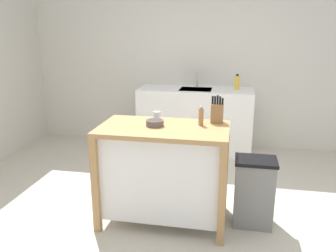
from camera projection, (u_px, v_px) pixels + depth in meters
name	position (u px, v px, depth m)	size (l,w,h in m)	color
ground_plane	(171.00, 225.00, 3.16)	(6.19, 6.19, 0.00)	#BCB29E
wall_back	(201.00, 58.00, 5.09)	(5.19, 0.10, 2.60)	beige
kitchen_island	(164.00, 169.00, 3.12)	(1.13, 0.64, 0.90)	#AD7F4C
knife_block	(217.00, 113.00, 3.12)	(0.11, 0.09, 0.25)	olive
bowl_ceramic_small	(155.00, 123.00, 3.03)	(0.16, 0.16, 0.05)	#564C47
drinking_cup	(157.00, 117.00, 3.16)	(0.07, 0.07, 0.09)	silver
pepper_grinder	(201.00, 116.00, 3.04)	(0.04, 0.04, 0.17)	#9E7042
trash_bin	(254.00, 192.00, 3.11)	(0.36, 0.28, 0.63)	slate
sink_counter	(195.00, 120.00, 5.00)	(1.60, 0.60, 0.90)	white
sink_faucet	(197.00, 80.00, 4.98)	(0.02, 0.02, 0.22)	#B7BCC1
bottle_hand_soap	(237.00, 82.00, 4.80)	(0.06, 0.06, 0.21)	yellow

